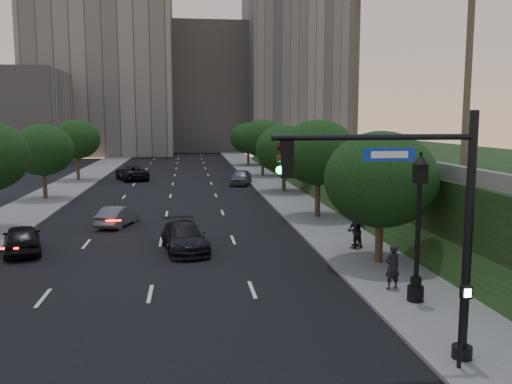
{
  "coord_description": "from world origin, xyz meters",
  "views": [
    {
      "loc": [
        1.51,
        -15.67,
        6.77
      ],
      "look_at": [
        4.48,
        7.55,
        3.6
      ],
      "focal_mm": 38.0,
      "sensor_mm": 36.0,
      "label": 1
    }
  ],
  "objects": [
    {
      "name": "pedestrian_signal",
      "position": [
        8.66,
        -2.77,
        1.57
      ],
      "size": [
        0.3,
        0.33,
        2.5
      ],
      "color": "black",
      "rests_on": "ground"
    },
    {
      "name": "sidewalk_left",
      "position": [
        -10.25,
        30.0,
        0.07
      ],
      "size": [
        4.5,
        140.0,
        0.15
      ],
      "primitive_type": "cube",
      "color": "slate",
      "rests_on": "ground"
    },
    {
      "name": "tree_right_d",
      "position": [
        10.3,
        47.0,
        4.52
      ],
      "size": [
        5.2,
        5.2,
        6.74
      ],
      "color": "#38281C",
      "rests_on": "ground"
    },
    {
      "name": "embankment",
      "position": [
        22.0,
        28.0,
        2.0
      ],
      "size": [
        18.0,
        90.0,
        4.0
      ],
      "primitive_type": "cube",
      "color": "black",
      "rests_on": "ground"
    },
    {
      "name": "tree_left_d",
      "position": [
        -10.3,
        45.0,
        4.58
      ],
      "size": [
        5.0,
        5.0,
        6.71
      ],
      "color": "#38281C",
      "rests_on": "ground"
    },
    {
      "name": "sedan_far_right",
      "position": [
        7.0,
        39.56,
        0.78
      ],
      "size": [
        2.95,
        4.89,
        1.56
      ],
      "primitive_type": "imported",
      "rotation": [
        0.0,
        0.0,
        -0.26
      ],
      "color": "#55575D",
      "rests_on": "ground"
    },
    {
      "name": "pedestrian_a",
      "position": [
        9.4,
        4.02,
        1.03
      ],
      "size": [
        0.72,
        0.56,
        1.77
      ],
      "primitive_type": "imported",
      "rotation": [
        0.0,
        0.0,
        3.37
      ],
      "color": "black",
      "rests_on": "sidewalk_right"
    },
    {
      "name": "office_block_left",
      "position": [
        -14.0,
        92.0,
        16.0
      ],
      "size": [
        26.0,
        20.0,
        32.0
      ],
      "primitive_type": "cube",
      "color": "gray",
      "rests_on": "ground"
    },
    {
      "name": "ground",
      "position": [
        0.0,
        0.0,
        0.0
      ],
      "size": [
        160.0,
        160.0,
        0.0
      ],
      "primitive_type": "plane",
      "color": "black",
      "rests_on": "ground"
    },
    {
      "name": "tree_right_b",
      "position": [
        10.3,
        20.0,
        4.52
      ],
      "size": [
        5.2,
        5.2,
        6.74
      ],
      "color": "#38281C",
      "rests_on": "ground"
    },
    {
      "name": "parapet_wall",
      "position": [
        13.5,
        28.0,
        4.35
      ],
      "size": [
        0.35,
        90.0,
        0.7
      ],
      "primitive_type": "cube",
      "color": "slate",
      "rests_on": "embankment"
    },
    {
      "name": "office_block_filler",
      "position": [
        -26.0,
        70.0,
        7.0
      ],
      "size": [
        18.0,
        16.0,
        14.0
      ],
      "primitive_type": "cube",
      "color": "gray",
      "rests_on": "ground"
    },
    {
      "name": "tree_right_c",
      "position": [
        10.3,
        33.0,
        4.02
      ],
      "size": [
        5.2,
        5.2,
        6.24
      ],
      "color": "#38281C",
      "rests_on": "ground"
    },
    {
      "name": "tree_left_c",
      "position": [
        -10.3,
        31.0,
        4.21
      ],
      "size": [
        5.0,
        5.0,
        6.34
      ],
      "color": "#38281C",
      "rests_on": "ground"
    },
    {
      "name": "sedan_near_left",
      "position": [
        -6.86,
        12.43,
        0.74
      ],
      "size": [
        2.91,
        4.69,
        1.49
      ],
      "primitive_type": "imported",
      "rotation": [
        0.0,
        0.0,
        3.42
      ],
      "color": "black",
      "rests_on": "ground"
    },
    {
      "name": "road_surface",
      "position": [
        0.0,
        30.0,
        0.01
      ],
      "size": [
        16.0,
        140.0,
        0.02
      ],
      "primitive_type": "cube",
      "color": "black",
      "rests_on": "ground"
    },
    {
      "name": "office_block_right",
      "position": [
        24.0,
        96.0,
        18.0
      ],
      "size": [
        20.0,
        22.0,
        36.0
      ],
      "primitive_type": "cube",
      "color": "gray",
      "rests_on": "ground"
    },
    {
      "name": "sedan_far_left",
      "position": [
        -4.61,
        45.5,
        0.82
      ],
      "size": [
        4.46,
        6.44,
        1.63
      ],
      "primitive_type": "imported",
      "rotation": [
        0.0,
        0.0,
        3.47
      ],
      "color": "black",
      "rests_on": "ground"
    },
    {
      "name": "tree_right_e",
      "position": [
        10.3,
        62.0,
        4.02
      ],
      "size": [
        5.2,
        5.2,
        6.24
      ],
      "color": "#38281C",
      "rests_on": "ground"
    },
    {
      "name": "pedestrian_c",
      "position": [
        10.24,
        11.15,
        1.01
      ],
      "size": [
        1.08,
        0.68,
        1.72
      ],
      "primitive_type": "imported",
      "rotation": [
        0.0,
        0.0,
        3.42
      ],
      "color": "black",
      "rests_on": "sidewalk_right"
    },
    {
      "name": "traffic_signal_mast",
      "position": [
        7.94,
        -2.17,
        3.67
      ],
      "size": [
        5.68,
        0.56,
        7.0
      ],
      "color": "black",
      "rests_on": "ground"
    },
    {
      "name": "sedan_mid_left",
      "position": [
        -2.9,
        18.98,
        0.65
      ],
      "size": [
        2.48,
        4.2,
        1.31
      ],
      "primitive_type": "imported",
      "rotation": [
        0.0,
        0.0,
        2.84
      ],
      "color": "#55575C",
      "rests_on": "ground"
    },
    {
      "name": "office_block_mid",
      "position": [
        6.0,
        102.0,
        13.0
      ],
      "size": [
        22.0,
        18.0,
        26.0
      ],
      "primitive_type": "cube",
      "color": "gray",
      "rests_on": "ground"
    },
    {
      "name": "sedan_near_right",
      "position": [
        1.32,
        11.87,
        0.72
      ],
      "size": [
        2.77,
        5.23,
        1.44
      ],
      "primitive_type": "imported",
      "rotation": [
        0.0,
        0.0,
        0.16
      ],
      "color": "black",
      "rests_on": "ground"
    },
    {
      "name": "street_lamp",
      "position": [
        9.73,
        2.56,
        2.63
      ],
      "size": [
        0.64,
        0.64,
        5.62
      ],
      "color": "black",
      "rests_on": "ground"
    },
    {
      "name": "tree_right_a",
      "position": [
        10.3,
        8.0,
        4.02
      ],
      "size": [
        5.2,
        5.2,
        6.24
      ],
      "color": "#38281C",
      "rests_on": "ground"
    },
    {
      "name": "pedestrian_b",
      "position": [
        10.03,
        10.78,
        1.05
      ],
      "size": [
        1.05,
        0.93,
        1.81
      ],
      "primitive_type": "imported",
      "rotation": [
        0.0,
        0.0,
        3.47
      ],
      "color": "black",
      "rests_on": "sidewalk_right"
    },
    {
      "name": "sidewalk_right",
      "position": [
        10.25,
        30.0,
        0.07
      ],
      "size": [
        4.5,
        140.0,
        0.15
      ],
      "primitive_type": "cube",
      "color": "slate",
      "rests_on": "ground"
    }
  ]
}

